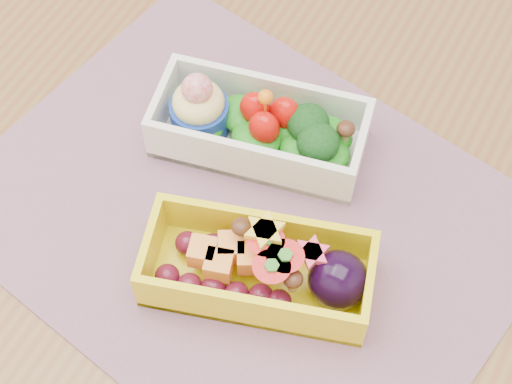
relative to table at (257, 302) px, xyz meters
The scene contains 4 objects.
table is the anchor object (origin of this frame).
placemat 0.11m from the table, 134.13° to the left, with size 0.45×0.35×0.00m, color gray.
bento_white 0.17m from the table, 117.62° to the left, with size 0.20×0.12×0.08m.
bento_yellow 0.13m from the table, 52.43° to the right, with size 0.19×0.13×0.06m.
Camera 1 is at (0.14, -0.27, 1.35)m, focal length 57.08 mm.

